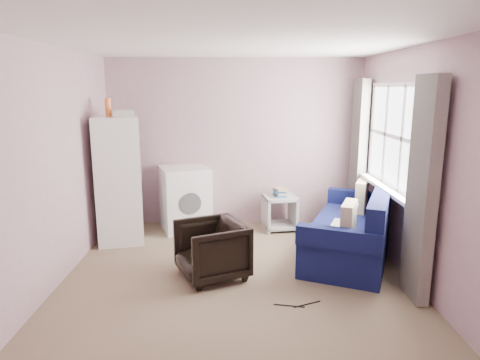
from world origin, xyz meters
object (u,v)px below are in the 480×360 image
object	(u,v)px
sofa	(355,231)
armchair	(212,247)
washing_machine	(185,197)
side_table	(280,210)
fridge	(119,180)

from	to	relation	value
sofa	armchair	bearing A→B (deg)	-138.56
sofa	washing_machine	bearing A→B (deg)	176.72
armchair	side_table	distance (m)	1.89
side_table	sofa	bearing A→B (deg)	-51.85
washing_machine	side_table	world-z (taller)	washing_machine
fridge	armchair	bearing A→B (deg)	-55.12
armchair	washing_machine	bearing A→B (deg)	171.36
armchair	sofa	size ratio (longest dim) A/B	0.32
sofa	side_table	bearing A→B (deg)	151.09
side_table	sofa	distance (m)	1.34
armchair	sofa	xyz separation A→B (m)	(1.75, 0.59, -0.03)
fridge	sofa	world-z (taller)	fridge
armchair	fridge	xyz separation A→B (m)	(-1.29, 1.17, 0.51)
sofa	fridge	bearing A→B (deg)	-167.91
fridge	side_table	distance (m)	2.34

